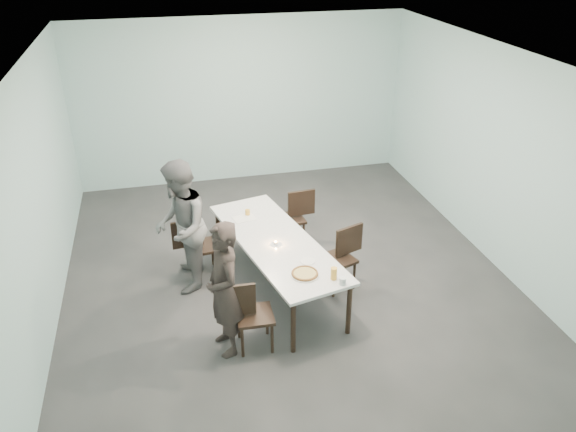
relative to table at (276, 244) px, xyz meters
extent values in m
plane|color=#333335|center=(0.20, 0.28, -0.69)|extent=(7.00, 7.00, 0.00)
cube|color=#A9D3D5|center=(0.20, 3.78, 0.81)|extent=(6.00, 0.02, 3.00)
cube|color=#A9D3D5|center=(0.20, -3.22, 0.81)|extent=(6.00, 0.02, 3.00)
cube|color=#A9D3D5|center=(-2.80, 0.28, 0.81)|extent=(0.02, 7.00, 3.00)
cube|color=#A9D3D5|center=(3.20, 0.28, 0.81)|extent=(0.02, 7.00, 3.00)
cube|color=white|center=(0.20, 0.28, 2.31)|extent=(6.00, 7.00, 0.02)
cube|color=white|center=(0.00, 0.00, 0.04)|extent=(1.46, 2.74, 0.04)
cylinder|color=black|center=(-0.09, -1.27, -0.34)|extent=(0.06, 0.06, 0.71)
cylinder|color=black|center=(-0.63, 1.11, -0.34)|extent=(0.06, 0.06, 0.71)
cylinder|color=black|center=(0.63, -1.11, -0.34)|extent=(0.06, 0.06, 0.71)
cylinder|color=black|center=(0.09, 1.27, -0.34)|extent=(0.06, 0.06, 0.71)
cube|color=black|center=(-0.49, -1.06, -0.26)|extent=(0.43, 0.43, 0.04)
cube|color=black|center=(-0.68, -1.05, -0.02)|extent=(0.42, 0.05, 0.40)
cylinder|color=black|center=(-0.67, -1.22, -0.49)|extent=(0.04, 0.04, 0.41)
cylinder|color=black|center=(-0.65, -0.88, -0.49)|extent=(0.04, 0.04, 0.41)
cylinder|color=black|center=(-0.33, -1.24, -0.49)|extent=(0.04, 0.04, 0.41)
cylinder|color=black|center=(-0.31, -0.90, -0.49)|extent=(0.04, 0.04, 0.41)
cube|color=black|center=(-0.92, 0.61, -0.26)|extent=(0.46, 0.46, 0.04)
cube|color=black|center=(-1.10, 0.59, -0.02)|extent=(0.42, 0.09, 0.40)
cylinder|color=black|center=(-1.07, 0.42, -0.49)|extent=(0.04, 0.04, 0.41)
cylinder|color=black|center=(-1.10, 0.76, -0.49)|extent=(0.04, 0.04, 0.41)
cylinder|color=black|center=(-0.73, 0.46, -0.49)|extent=(0.04, 0.04, 0.41)
cylinder|color=black|center=(-0.77, 0.80, -0.49)|extent=(0.04, 0.04, 0.41)
cube|color=black|center=(0.79, -0.14, -0.26)|extent=(0.54, 0.54, 0.04)
cube|color=black|center=(0.97, -0.08, -0.02)|extent=(0.41, 0.18, 0.40)
cylinder|color=black|center=(0.90, 0.07, -0.49)|extent=(0.04, 0.04, 0.41)
cylinder|color=black|center=(1.01, -0.25, -0.49)|extent=(0.04, 0.04, 0.41)
cylinder|color=black|center=(0.58, -0.04, -0.49)|extent=(0.04, 0.04, 0.41)
cylinder|color=black|center=(0.69, -0.36, -0.49)|extent=(0.04, 0.04, 0.41)
cube|color=black|center=(0.45, 1.11, -0.26)|extent=(0.46, 0.46, 0.04)
cube|color=black|center=(0.64, 1.13, -0.02)|extent=(0.42, 0.08, 0.40)
cylinder|color=black|center=(0.60, 1.29, -0.49)|extent=(0.04, 0.04, 0.41)
cylinder|color=black|center=(0.63, 0.95, -0.49)|extent=(0.04, 0.04, 0.41)
cylinder|color=black|center=(0.26, 1.26, -0.49)|extent=(0.04, 0.04, 0.41)
cylinder|color=black|center=(0.29, 0.92, -0.49)|extent=(0.04, 0.04, 0.41)
imported|color=black|center=(-0.82, -1.03, 0.13)|extent=(0.50, 0.66, 1.64)
imported|color=slate|center=(-1.18, 0.37, 0.21)|extent=(0.78, 0.95, 1.80)
cylinder|color=white|center=(0.15, -0.86, 0.06)|extent=(0.34, 0.34, 0.01)
cylinder|color=#D8BB7B|center=(0.15, -0.86, 0.08)|extent=(0.30, 0.30, 0.01)
torus|color=brown|center=(0.15, -0.86, 0.08)|extent=(0.32, 0.32, 0.03)
cylinder|color=white|center=(0.26, -0.58, 0.06)|extent=(0.18, 0.18, 0.01)
cylinder|color=gold|center=(0.46, -1.01, 0.13)|extent=(0.08, 0.08, 0.15)
cylinder|color=silver|center=(0.52, -1.14, 0.10)|extent=(0.08, 0.08, 0.09)
cylinder|color=silver|center=(-0.03, -0.10, 0.07)|extent=(0.06, 0.06, 0.03)
cylinder|color=orange|center=(-0.03, -0.10, 0.10)|extent=(0.04, 0.04, 0.01)
cylinder|color=gold|center=(-0.24, 0.78, 0.10)|extent=(0.07, 0.07, 0.08)
cube|color=silver|center=(-0.30, 0.70, 0.06)|extent=(0.34, 0.28, 0.01)
camera|label=1|loc=(-1.32, -6.13, 3.74)|focal=35.00mm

